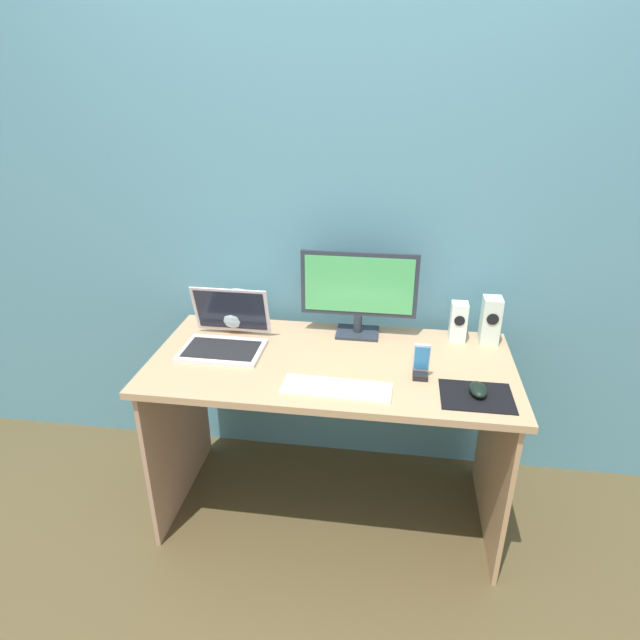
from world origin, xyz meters
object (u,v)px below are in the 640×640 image
object	(u,v)px
laptop	(225,336)
phone_in_dock	(421,366)
monitor	(359,290)
keyboard_external	(337,388)
fishbowl	(237,309)
speaker_right	(490,320)
mouse	(478,389)
speaker_near_monitor	(458,322)

from	to	relation	value
laptop	phone_in_dock	size ratio (longest dim) A/B	2.34
monitor	keyboard_external	world-z (taller)	monitor
monitor	phone_in_dock	world-z (taller)	monitor
laptop	phone_in_dock	world-z (taller)	laptop
keyboard_external	fishbowl	bearing A→B (deg)	139.46
monitor	speaker_right	bearing A→B (deg)	0.27
laptop	mouse	size ratio (longest dim) A/B	3.25
laptop	fishbowl	xyz separation A→B (m)	(-0.00, 0.19, 0.04)
laptop	fishbowl	size ratio (longest dim) A/B	1.77
speaker_right	laptop	xyz separation A→B (m)	(-1.07, -0.20, -0.05)
laptop	monitor	bearing A→B (deg)	20.48
mouse	keyboard_external	bearing A→B (deg)	-178.35
speaker_right	fishbowl	xyz separation A→B (m)	(-1.07, -0.01, -0.01)
speaker_right	phone_in_dock	bearing A→B (deg)	-130.66
laptop	fishbowl	world-z (taller)	laptop
phone_in_dock	monitor	bearing A→B (deg)	127.98
speaker_near_monitor	phone_in_dock	xyz separation A→B (m)	(-0.16, -0.33, -0.04)
mouse	phone_in_dock	xyz separation A→B (m)	(-0.20, 0.09, 0.03)
speaker_right	fishbowl	distance (m)	1.07
speaker_right	keyboard_external	size ratio (longest dim) A/B	0.51
speaker_near_monitor	mouse	distance (m)	0.43
speaker_right	speaker_near_monitor	size ratio (longest dim) A/B	1.18
keyboard_external	mouse	size ratio (longest dim) A/B	3.89
phone_in_dock	mouse	bearing A→B (deg)	-25.06
speaker_near_monitor	laptop	size ratio (longest dim) A/B	0.52
laptop	keyboard_external	world-z (taller)	laptop
monitor	laptop	bearing A→B (deg)	-159.52
monitor	fishbowl	world-z (taller)	monitor
phone_in_dock	speaker_right	bearing A→B (deg)	49.34
speaker_right	keyboard_external	bearing A→B (deg)	-141.56
fishbowl	keyboard_external	xyz separation A→B (m)	(0.49, -0.45, -0.08)
speaker_right	speaker_near_monitor	bearing A→B (deg)	-179.99
speaker_near_monitor	phone_in_dock	world-z (taller)	speaker_near_monitor
laptop	phone_in_dock	bearing A→B (deg)	-9.76
mouse	phone_in_dock	bearing A→B (deg)	152.36
keyboard_external	laptop	bearing A→B (deg)	153.64
speaker_right	keyboard_external	xyz separation A→B (m)	(-0.58, -0.46, -0.09)
keyboard_external	phone_in_dock	xyz separation A→B (m)	(0.30, 0.13, 0.04)
fishbowl	keyboard_external	world-z (taller)	fishbowl
monitor	mouse	xyz separation A→B (m)	(0.45, -0.42, -0.18)
speaker_right	fishbowl	bearing A→B (deg)	-179.36
laptop	speaker_right	bearing A→B (deg)	10.52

